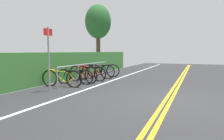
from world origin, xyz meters
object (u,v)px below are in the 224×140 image
bicycle_0 (62,78)px  bicycle_3 (91,73)px  bike_rack (87,68)px  bicycle_4 (98,72)px  sign_post_near (49,53)px  bicycle_1 (75,77)px  bicycle_2 (83,74)px  bicycle_5 (103,71)px  tree_mid (98,22)px

bicycle_0 → bicycle_3: size_ratio=1.01×
bike_rack → bicycle_4: 1.05m
sign_post_near → bike_rack: bearing=1.5°
bicycle_0 → sign_post_near: (-1.00, -0.21, 1.02)m
bicycle_1 → bicycle_2: size_ratio=0.96×
bicycle_2 → bicycle_5: 2.09m
bicycle_1 → bicycle_3: (1.28, -0.11, 0.03)m
bicycle_0 → bicycle_3: 2.09m
bicycle_0 → bicycle_2: size_ratio=1.00×
bike_rack → bicycle_1: size_ratio=2.64×
tree_mid → sign_post_near: bearing=-163.4°
sign_post_near → tree_mid: tree_mid is taller
bicycle_1 → sign_post_near: sign_post_near is taller
bicycle_0 → tree_mid: tree_mid is taller
bicycle_1 → sign_post_near: bearing=-176.5°
bicycle_3 → tree_mid: tree_mid is taller
bicycle_0 → bicycle_3: (2.08, -0.22, 0.01)m
bicycle_3 → bicycle_2: bearing=172.8°
bicycle_1 → bicycle_3: 1.28m
bicycle_1 → bicycle_4: (1.99, -0.14, 0.05)m
bicycle_3 → bicycle_4: bicycle_4 is taller
bike_rack → bicycle_1: bike_rack is taller
bicycle_0 → tree_mid: 9.76m
bike_rack → sign_post_near: sign_post_near is taller
bicycle_0 → bicycle_1: (0.80, -0.10, -0.02)m
bicycle_4 → tree_mid: size_ratio=0.33×
bike_rack → sign_post_near: size_ratio=2.00×
bicycle_3 → bicycle_0: bearing=174.1°
tree_mid → bicycle_5: bearing=-150.9°
bicycle_3 → bicycle_4: 0.71m
tree_mid → bike_rack: bearing=-157.8°
bicycle_0 → bicycle_4: 2.80m
bicycle_5 → bicycle_4: bearing=-177.7°
bike_rack → tree_mid: (6.94, 2.83, 3.20)m
sign_post_near → bicycle_5: bearing=0.0°
bike_rack → bicycle_5: size_ratio=2.60×
bicycle_3 → bicycle_5: (1.43, 0.00, 0.01)m
bicycle_0 → tree_mid: (8.72, 2.69, 3.48)m
bicycle_2 → bicycle_3: bicycle_2 is taller
bicycle_4 → tree_mid: 7.46m
bicycle_5 → bicycle_3: bearing=-179.9°
bicycle_2 → bicycle_1: bearing=177.3°
bicycle_1 → bicycle_2: (0.62, -0.03, 0.05)m
bicycle_1 → tree_mid: tree_mid is taller
bicycle_3 → bike_rack: bearing=165.5°
bicycle_2 → tree_mid: 8.55m
bicycle_4 → tree_mid: tree_mid is taller
bicycle_1 → tree_mid: bearing=19.4°
bike_rack → bicycle_1: 1.02m
bike_rack → bicycle_4: size_ratio=2.63×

